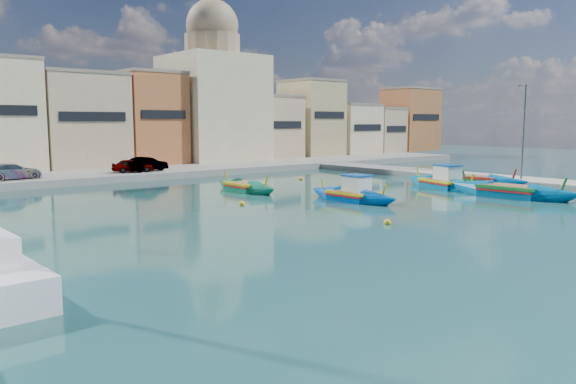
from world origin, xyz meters
name	(u,v)px	position (x,y,z in m)	size (l,w,h in m)	color
ground	(460,219)	(0.00, 0.00, 0.00)	(160.00, 160.00, 0.00)	#123738
north_quay	(170,172)	(0.00, 32.00, 0.30)	(80.00, 8.00, 0.60)	gray
north_townhouses	(192,122)	(6.68, 39.36, 5.00)	(83.20, 7.87, 10.19)	tan
church_block	(213,93)	(10.00, 40.00, 8.41)	(10.00, 10.00, 19.10)	beige
quay_street_lamp	(523,131)	(17.44, 6.00, 4.34)	(1.18, 0.16, 8.00)	#595B60
parked_cars	(90,167)	(-8.26, 30.50, 1.23)	(15.58, 2.35, 1.31)	#4C1919
luzzu_turquoise_cabin	(443,184)	(10.95, 8.77, 0.34)	(4.25, 9.05, 2.84)	#006DA0
luzzu_blue_cabin	(352,196)	(0.53, 8.38, 0.32)	(2.02, 7.48, 2.63)	#0049A5
luzzu_cyan_mid	(475,181)	(15.00, 8.53, 0.27)	(2.99, 8.95, 2.60)	#005D9F
luzzu_green	(245,188)	(-1.88, 16.88, 0.25)	(2.00, 7.36, 2.31)	#0A6D48
luzzu_blue_south	(510,193)	(10.25, 2.90, 0.29)	(2.73, 9.82, 2.80)	#005D96
mooring_buoys	(400,201)	(2.42, 6.04, 0.08)	(19.07, 26.21, 0.36)	yellow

